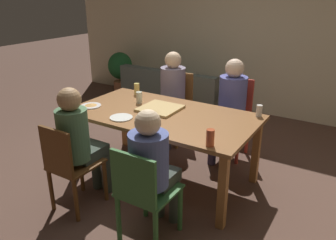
{
  "coord_description": "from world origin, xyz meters",
  "views": [
    {
      "loc": [
        1.8,
        -2.81,
        2.02
      ],
      "look_at": [
        0.0,
        0.1,
        0.67
      ],
      "focal_mm": 35.92,
      "sensor_mm": 36.0,
      "label": 1
    }
  ],
  "objects_px": {
    "plate_2": "(91,105)",
    "couch": "(175,96)",
    "plate_1": "(148,124)",
    "drinking_glass_2": "(139,97)",
    "chair_1": "(69,165)",
    "person_2": "(152,163)",
    "drinking_glass_0": "(210,138)",
    "drinking_glass_3": "(259,111)",
    "chair_2": "(143,193)",
    "chair_3": "(234,115)",
    "plate_0": "(121,118)",
    "drinking_glass_1": "(137,89)",
    "pizza_box_0": "(160,108)",
    "dining_table": "(163,121)",
    "person_0": "(171,91)",
    "person_3": "(230,102)",
    "chair_0": "(176,105)",
    "person_1": "(79,138)"
  },
  "relations": [
    {
      "from": "plate_1",
      "to": "drinking_glass_2",
      "type": "relative_size",
      "value": 1.82
    },
    {
      "from": "chair_3",
      "to": "person_3",
      "type": "relative_size",
      "value": 0.78
    },
    {
      "from": "chair_3",
      "to": "couch",
      "type": "bearing_deg",
      "value": 146.54
    },
    {
      "from": "drinking_glass_1",
      "to": "couch",
      "type": "relative_size",
      "value": 0.08
    },
    {
      "from": "person_3",
      "to": "pizza_box_0",
      "type": "bearing_deg",
      "value": -123.15
    },
    {
      "from": "person_1",
      "to": "drinking_glass_2",
      "type": "bearing_deg",
      "value": 89.7
    },
    {
      "from": "couch",
      "to": "drinking_glass_2",
      "type": "bearing_deg",
      "value": -72.41
    },
    {
      "from": "pizza_box_0",
      "to": "dining_table",
      "type": "bearing_deg",
      "value": -41.73
    },
    {
      "from": "person_3",
      "to": "drinking_glass_0",
      "type": "height_order",
      "value": "person_3"
    },
    {
      "from": "person_2",
      "to": "plate_0",
      "type": "xyz_separation_m",
      "value": [
        -0.71,
        0.47,
        0.1
      ]
    },
    {
      "from": "drinking_glass_3",
      "to": "drinking_glass_0",
      "type": "bearing_deg",
      "value": -98.36
    },
    {
      "from": "person_0",
      "to": "couch",
      "type": "xyz_separation_m",
      "value": [
        -0.56,
        1.07,
        -0.45
      ]
    },
    {
      "from": "plate_1",
      "to": "drinking_glass_2",
      "type": "distance_m",
      "value": 0.68
    },
    {
      "from": "plate_2",
      "to": "couch",
      "type": "height_order",
      "value": "plate_2"
    },
    {
      "from": "dining_table",
      "to": "pizza_box_0",
      "type": "height_order",
      "value": "pizza_box_0"
    },
    {
      "from": "chair_2",
      "to": "drinking_glass_1",
      "type": "bearing_deg",
      "value": 128.01
    },
    {
      "from": "chair_0",
      "to": "chair_1",
      "type": "xyz_separation_m",
      "value": [
        0.0,
        -1.96,
        -0.01
      ]
    },
    {
      "from": "person_3",
      "to": "drinking_glass_3",
      "type": "relative_size",
      "value": 10.3
    },
    {
      "from": "chair_2",
      "to": "couch",
      "type": "distance_m",
      "value": 3.22
    },
    {
      "from": "chair_0",
      "to": "plate_0",
      "type": "relative_size",
      "value": 4.04
    },
    {
      "from": "chair_2",
      "to": "chair_3",
      "type": "xyz_separation_m",
      "value": [
        0.0,
        1.96,
        0.04
      ]
    },
    {
      "from": "person_0",
      "to": "plate_2",
      "type": "height_order",
      "value": "person_0"
    },
    {
      "from": "chair_3",
      "to": "drinking_glass_2",
      "type": "xyz_separation_m",
      "value": [
        -0.84,
        -0.86,
        0.33
      ]
    },
    {
      "from": "dining_table",
      "to": "couch",
      "type": "xyz_separation_m",
      "value": [
        -0.98,
        1.93,
        -0.41
      ]
    },
    {
      "from": "plate_2",
      "to": "couch",
      "type": "bearing_deg",
      "value": 94.6
    },
    {
      "from": "person_2",
      "to": "pizza_box_0",
      "type": "distance_m",
      "value": 1.04
    },
    {
      "from": "drinking_glass_0",
      "to": "drinking_glass_3",
      "type": "distance_m",
      "value": 0.91
    },
    {
      "from": "chair_1",
      "to": "person_2",
      "type": "bearing_deg",
      "value": 9.77
    },
    {
      "from": "chair_0",
      "to": "drinking_glass_3",
      "type": "bearing_deg",
      "value": -22.71
    },
    {
      "from": "person_2",
      "to": "chair_3",
      "type": "height_order",
      "value": "person_2"
    },
    {
      "from": "person_2",
      "to": "drinking_glass_0",
      "type": "height_order",
      "value": "person_2"
    },
    {
      "from": "chair_1",
      "to": "plate_0",
      "type": "distance_m",
      "value": 0.7
    },
    {
      "from": "dining_table",
      "to": "drinking_glass_1",
      "type": "bearing_deg",
      "value": 148.19
    },
    {
      "from": "chair_3",
      "to": "drinking_glass_3",
      "type": "distance_m",
      "value": 0.8
    },
    {
      "from": "chair_2",
      "to": "drinking_glass_0",
      "type": "height_order",
      "value": "drinking_glass_0"
    },
    {
      "from": "drinking_glass_3",
      "to": "chair_0",
      "type": "bearing_deg",
      "value": 157.29
    },
    {
      "from": "plate_0",
      "to": "drinking_glass_1",
      "type": "height_order",
      "value": "drinking_glass_1"
    },
    {
      "from": "drinking_glass_0",
      "to": "chair_2",
      "type": "bearing_deg",
      "value": -123.93
    },
    {
      "from": "chair_1",
      "to": "chair_3",
      "type": "bearing_deg",
      "value": 66.88
    },
    {
      "from": "chair_3",
      "to": "couch",
      "type": "height_order",
      "value": "chair_3"
    },
    {
      "from": "chair_2",
      "to": "plate_2",
      "type": "xyz_separation_m",
      "value": [
        -1.23,
        0.72,
        0.31
      ]
    },
    {
      "from": "chair_0",
      "to": "drinking_glass_3",
      "type": "distance_m",
      "value": 1.46
    },
    {
      "from": "person_0",
      "to": "chair_1",
      "type": "relative_size",
      "value": 1.4
    },
    {
      "from": "chair_2",
      "to": "drinking_glass_1",
      "type": "relative_size",
      "value": 6.16
    },
    {
      "from": "person_3",
      "to": "drinking_glass_3",
      "type": "height_order",
      "value": "person_3"
    },
    {
      "from": "chair_2",
      "to": "chair_3",
      "type": "relative_size",
      "value": 0.9
    },
    {
      "from": "drinking_glass_2",
      "to": "drinking_glass_3",
      "type": "distance_m",
      "value": 1.34
    },
    {
      "from": "chair_1",
      "to": "chair_2",
      "type": "distance_m",
      "value": 0.84
    },
    {
      "from": "pizza_box_0",
      "to": "chair_0",
      "type": "bearing_deg",
      "value": 109.94
    },
    {
      "from": "person_3",
      "to": "plate_2",
      "type": "height_order",
      "value": "person_3"
    }
  ]
}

